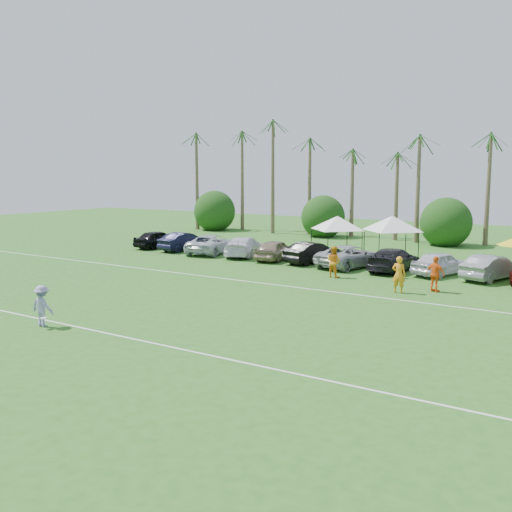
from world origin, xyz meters
The scene contains 29 objects.
ground centered at (0.00, 0.00, 0.00)m, with size 120.00×120.00×0.00m, color #2B611D.
field_lines centered at (0.00, 8.00, 0.01)m, with size 80.00×12.10×0.01m.
palm_tree_0 centered at (-22.00, 38.00, 7.48)m, with size 2.40×2.40×8.90m.
palm_tree_1 centered at (-17.00, 38.00, 8.35)m, with size 2.40×2.40×9.90m.
palm_tree_2 centered at (-12.00, 38.00, 9.21)m, with size 2.40×2.40×10.90m.
palm_tree_3 centered at (-8.00, 38.00, 10.06)m, with size 2.40×2.40×11.90m.
palm_tree_4 centered at (-4.00, 38.00, 7.48)m, with size 2.40×2.40×8.90m.
palm_tree_5 centered at (0.00, 38.00, 8.35)m, with size 2.40×2.40×9.90m.
palm_tree_6 centered at (4.00, 38.00, 9.21)m, with size 2.40×2.40×10.90m.
palm_tree_7 centered at (8.00, 38.00, 10.06)m, with size 2.40×2.40×11.90m.
bush_tree_0 centered at (-19.00, 39.00, 1.80)m, with size 4.00×4.00×4.00m.
bush_tree_1 centered at (-6.00, 39.00, 1.80)m, with size 4.00×4.00×4.00m.
bush_tree_2 centered at (6.00, 39.00, 1.80)m, with size 4.00×4.00×4.00m.
sideline_player_a centered at (9.11, 15.68, 0.97)m, with size 0.71×0.47×1.95m, color orange.
sideline_player_b centered at (4.32, 17.92, 0.95)m, with size 0.92×0.72×1.90m, color orange.
sideline_player_c centered at (10.67, 16.92, 0.96)m, with size 1.12×0.47×1.91m, color orange.
canopy_tent_left centered at (0.87, 25.94, 3.05)m, with size 4.40×4.40×3.56m.
canopy_tent_right centered at (4.92, 26.46, 3.20)m, with size 4.61×4.61×3.73m.
frisbee_player centered at (-1.00, 1.34, 0.85)m, with size 1.14×0.74×1.70m.
parked_car_0 centered at (-13.92, 22.43, 0.74)m, with size 1.75×4.35×1.48m, color black.
parked_car_1 centered at (-10.99, 22.34, 0.74)m, with size 1.57×4.50×1.48m, color black.
parked_car_2 centered at (-8.05, 22.16, 0.74)m, with size 2.46×5.33×1.48m, color silver.
parked_car_3 centered at (-5.12, 22.35, 0.74)m, with size 2.07×5.10×1.48m, color white.
parked_car_4 centered at (-2.18, 21.96, 0.74)m, with size 1.75×4.35×1.48m, color gray.
parked_car_5 centered at (0.75, 22.14, 0.74)m, with size 1.57×4.50×1.48m, color black.
parked_car_6 centered at (3.69, 21.95, 0.74)m, with size 2.46×5.33×1.48m, color #A9ABAE.
parked_car_7 centered at (6.62, 22.05, 0.74)m, with size 2.07×5.10×1.48m, color black.
parked_car_8 centered at (9.55, 22.16, 0.74)m, with size 1.75×4.35×1.48m, color silver.
parked_car_9 centered at (12.49, 22.19, 0.74)m, with size 1.57×4.50×1.48m, color gray.
Camera 1 is at (18.66, -13.11, 6.25)m, focal length 40.00 mm.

